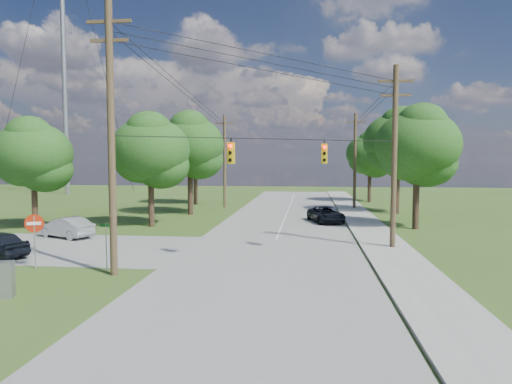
# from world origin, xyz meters

# --- Properties ---
(ground) EXTENTS (140.00, 140.00, 0.00)m
(ground) POSITION_xyz_m (0.00, 0.00, 0.00)
(ground) COLOR #36511B
(ground) RESTS_ON ground
(main_road) EXTENTS (10.00, 100.00, 0.03)m
(main_road) POSITION_xyz_m (2.00, 5.00, 0.01)
(main_road) COLOR gray
(main_road) RESTS_ON ground
(sidewalk_east) EXTENTS (2.60, 100.00, 0.12)m
(sidewalk_east) POSITION_xyz_m (8.70, 5.00, 0.06)
(sidewalk_east) COLOR #A7A59C
(sidewalk_east) RESTS_ON ground
(pole_sw) EXTENTS (2.00, 0.32, 12.00)m
(pole_sw) POSITION_xyz_m (-4.60, 0.40, 6.23)
(pole_sw) COLOR brown
(pole_sw) RESTS_ON ground
(pole_ne) EXTENTS (2.00, 0.32, 10.50)m
(pole_ne) POSITION_xyz_m (8.90, 8.00, 5.47)
(pole_ne) COLOR brown
(pole_ne) RESTS_ON ground
(pole_north_e) EXTENTS (2.00, 0.32, 10.00)m
(pole_north_e) POSITION_xyz_m (8.90, 30.00, 5.13)
(pole_north_e) COLOR brown
(pole_north_e) RESTS_ON ground
(pole_north_w) EXTENTS (2.00, 0.32, 10.00)m
(pole_north_w) POSITION_xyz_m (-5.00, 30.00, 5.13)
(pole_north_w) COLOR brown
(pole_north_w) RESTS_ON ground
(power_lines) EXTENTS (13.93, 29.62, 4.93)m
(power_lines) POSITION_xyz_m (1.50, 11.54, 9.15)
(power_lines) COLOR black
(power_lines) RESTS_ON ground
(traffic_signals) EXTENTS (4.91, 3.27, 1.05)m
(traffic_signals) POSITION_xyz_m (2.55, 4.43, 5.50)
(traffic_signals) COLOR yellow
(traffic_signals) RESTS_ON ground
(radio_mast) EXTENTS (0.70, 0.70, 45.00)m
(radio_mast) POSITION_xyz_m (-32.00, 46.00, 22.50)
(radio_mast) COLOR gray
(radio_mast) RESTS_ON ground
(tree_w_near) EXTENTS (6.00, 6.00, 8.40)m
(tree_w_near) POSITION_xyz_m (-8.00, 15.00, 5.92)
(tree_w_near) COLOR #443022
(tree_w_near) RESTS_ON ground
(tree_w_mid) EXTENTS (6.40, 6.40, 9.22)m
(tree_w_mid) POSITION_xyz_m (-7.00, 23.00, 6.58)
(tree_w_mid) COLOR #443022
(tree_w_mid) RESTS_ON ground
(tree_w_far) EXTENTS (6.00, 6.00, 8.73)m
(tree_w_far) POSITION_xyz_m (-9.00, 33.00, 6.25)
(tree_w_far) COLOR #443022
(tree_w_far) RESTS_ON ground
(tree_e_near) EXTENTS (6.20, 6.20, 8.81)m
(tree_e_near) POSITION_xyz_m (12.00, 16.00, 6.25)
(tree_e_near) COLOR #443022
(tree_e_near) RESTS_ON ground
(tree_e_mid) EXTENTS (6.60, 6.60, 9.64)m
(tree_e_mid) POSITION_xyz_m (12.50, 26.00, 6.91)
(tree_e_mid) COLOR #443022
(tree_e_mid) RESTS_ON ground
(tree_e_far) EXTENTS (5.80, 5.80, 8.32)m
(tree_e_far) POSITION_xyz_m (11.50, 38.00, 5.92)
(tree_e_far) COLOR #443022
(tree_e_far) RESTS_ON ground
(tree_cross_n) EXTENTS (5.60, 5.60, 7.91)m
(tree_cross_n) POSITION_xyz_m (-16.00, 12.50, 5.59)
(tree_cross_n) COLOR #443022
(tree_cross_n) RESTS_ON ground
(car_cross_silver) EXTENTS (4.34, 2.95, 1.35)m
(car_cross_silver) POSITION_xyz_m (-11.84, 9.30, 0.71)
(car_cross_silver) COLOR #A4A7AA
(car_cross_silver) RESTS_ON cross_road
(car_main_north) EXTENTS (3.33, 5.02, 1.28)m
(car_main_north) POSITION_xyz_m (5.50, 18.78, 0.67)
(car_main_north) COLOR black
(car_main_north) RESTS_ON main_road
(control_cabinet) EXTENTS (0.90, 0.77, 1.36)m
(control_cabinet) POSITION_xyz_m (-7.28, -3.35, 0.68)
(control_cabinet) COLOR gray
(control_cabinet) RESTS_ON ground
(do_not_enter_sign) EXTENTS (0.82, 0.34, 2.61)m
(do_not_enter_sign) POSITION_xyz_m (-8.73, 1.00, 1.88)
(do_not_enter_sign) COLOR gray
(do_not_enter_sign) RESTS_ON ground
(street_name_sign) EXTENTS (0.65, 0.22, 2.23)m
(street_name_sign) POSITION_xyz_m (-5.22, 1.00, 1.46)
(street_name_sign) COLOR gray
(street_name_sign) RESTS_ON ground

